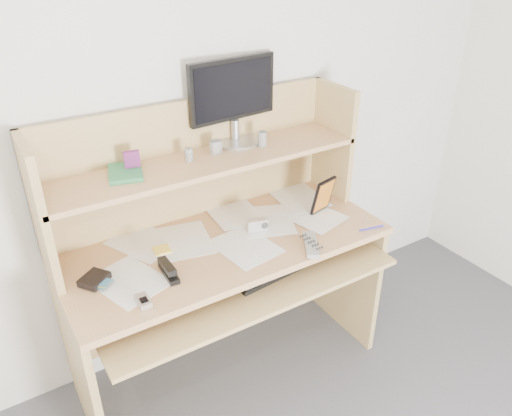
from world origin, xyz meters
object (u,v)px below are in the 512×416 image
keyboard (275,266)px  game_case (323,195)px  tv_remote (311,244)px  monitor (233,98)px  desk (217,244)px

keyboard → game_case: (0.36, 0.14, 0.18)m
tv_remote → monitor: bearing=130.1°
desk → monitor: (0.20, 0.19, 0.59)m
game_case → keyboard: bearing=-172.3°
tv_remote → game_case: game_case is taller
game_case → monitor: bearing=123.1°
game_case → tv_remote: bearing=-150.8°
monitor → game_case: bearing=-48.2°
desk → game_case: (0.51, -0.10, 0.15)m
keyboard → monitor: size_ratio=1.03×
keyboard → tv_remote: tv_remote is taller
game_case → monitor: (-0.31, 0.29, 0.44)m
desk → game_case: desk is taller
game_case → desk: bearing=155.0°
desk → monitor: size_ratio=3.24×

